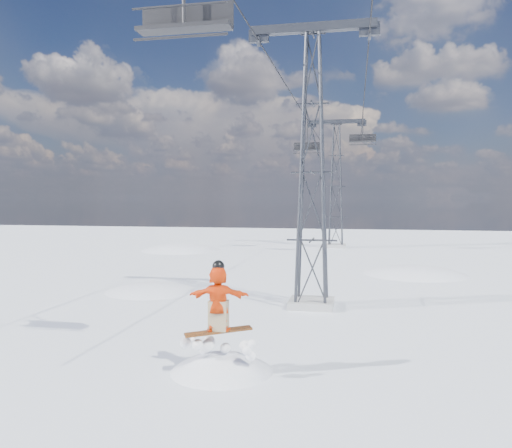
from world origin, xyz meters
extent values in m
plane|color=white|center=(0.00, 0.00, 0.00)|extent=(120.00, 120.00, 0.00)
sphere|color=white|center=(-7.00, 10.00, -7.65)|extent=(16.00, 16.00, 16.00)
sphere|color=white|center=(6.00, 18.00, -9.50)|extent=(20.00, 20.00, 20.00)
sphere|color=white|center=(-12.00, 28.00, -10.40)|extent=(22.00, 22.00, 22.00)
cube|color=#999999|center=(0.80, 8.00, 0.15)|extent=(1.80, 1.80, 0.30)
cube|color=#303238|center=(0.80, 8.00, 11.25)|extent=(5.00, 0.35, 0.35)
cube|color=#303238|center=(-1.40, 8.00, 11.05)|extent=(0.80, 0.25, 0.50)
cube|color=#303238|center=(3.00, 8.00, 11.05)|extent=(0.80, 0.25, 0.50)
cube|color=#999999|center=(0.80, 33.00, 0.15)|extent=(1.80, 1.80, 0.30)
cube|color=#303238|center=(0.80, 33.00, 11.25)|extent=(5.00, 0.35, 0.35)
cube|color=#303238|center=(-1.40, 33.00, 11.05)|extent=(0.80, 0.25, 0.50)
cube|color=#303238|center=(3.00, 33.00, 11.05)|extent=(0.80, 0.25, 0.50)
cylinder|color=black|center=(-1.40, 19.50, 10.85)|extent=(0.06, 51.00, 0.06)
cylinder|color=black|center=(3.00, 19.50, 10.85)|extent=(0.06, 51.00, 0.06)
sphere|color=white|center=(-0.81, -0.06, -1.75)|extent=(4.40, 4.40, 4.40)
cube|color=#A55116|center=(-0.81, -0.36, 1.12)|extent=(1.67, 1.04, 0.14)
imported|color=#FD440B|center=(-0.81, -0.36, 1.96)|extent=(1.57, 0.67, 1.64)
cube|color=#947F5B|center=(-0.81, -0.36, 1.52)|extent=(0.50, 0.40, 0.75)
sphere|color=black|center=(-0.81, -0.36, 2.76)|extent=(0.31, 0.31, 0.31)
cube|color=black|center=(-1.40, -1.10, 8.39)|extent=(2.24, 0.50, 0.09)
cube|color=black|center=(-1.40, -0.85, 8.72)|extent=(2.24, 0.07, 0.62)
cylinder|color=black|center=(-1.40, -1.38, 8.11)|extent=(2.24, 0.07, 0.07)
cylinder|color=black|center=(-1.40, -1.43, 8.78)|extent=(2.24, 0.06, 0.06)
cylinder|color=black|center=(3.00, 25.96, 9.76)|extent=(0.08, 0.08, 2.18)
cube|color=black|center=(3.00, 25.96, 8.67)|extent=(1.98, 0.45, 0.08)
cube|color=black|center=(3.00, 26.17, 8.97)|extent=(1.98, 0.06, 0.54)
cylinder|color=black|center=(3.00, 25.71, 8.43)|extent=(1.98, 0.06, 0.06)
cylinder|color=black|center=(3.00, 25.66, 9.02)|extent=(1.98, 0.05, 0.05)
cylinder|color=black|center=(-1.40, 28.79, 9.62)|extent=(0.09, 0.09, 2.45)
cube|color=black|center=(-1.40, 28.79, 8.40)|extent=(2.23, 0.50, 0.09)
cube|color=black|center=(-1.40, 29.04, 8.73)|extent=(2.23, 0.07, 0.61)
cylinder|color=black|center=(-1.40, 28.51, 8.12)|extent=(2.23, 0.07, 0.07)
cylinder|color=black|center=(-1.40, 28.46, 8.79)|extent=(2.23, 0.06, 0.06)
camera|label=1|loc=(2.54, -12.29, 4.47)|focal=35.00mm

